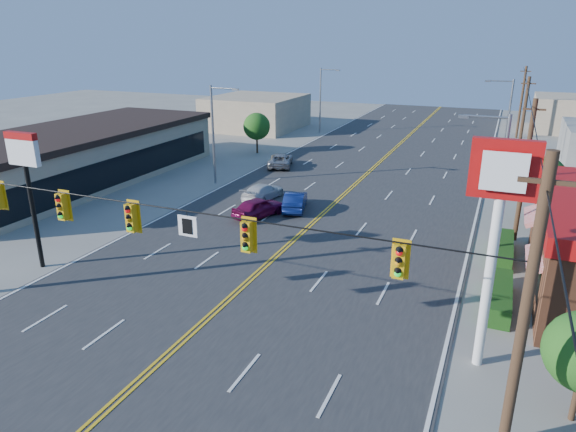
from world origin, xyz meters
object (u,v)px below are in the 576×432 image
at_px(signal_span, 157,236).
at_px(car_blue, 295,202).
at_px(car_magenta, 259,208).
at_px(car_silver, 280,161).
at_px(pizza_hut_sign, 27,172).
at_px(kfc_pylon, 498,211).
at_px(car_white, 263,192).

xyz_separation_m(signal_span, car_blue, (-2.00, 17.97, -4.24)).
xyz_separation_m(car_magenta, car_silver, (-4.37, 13.58, -0.05)).
height_order(signal_span, pizza_hut_sign, signal_span).
xyz_separation_m(kfc_pylon, car_magenta, (-14.82, 11.61, -5.37)).
height_order(kfc_pylon, car_blue, kfc_pylon).
height_order(kfc_pylon, pizza_hut_sign, kfc_pylon).
xyz_separation_m(signal_span, kfc_pylon, (11.12, 4.00, 1.16)).
xyz_separation_m(pizza_hut_sign, car_silver, (2.81, 25.19, -4.56)).
relative_size(kfc_pylon, pizza_hut_sign, 1.24).
bearing_deg(kfc_pylon, car_silver, 127.30).
xyz_separation_m(signal_span, car_white, (-5.14, 19.29, -4.29)).
bearing_deg(car_white, kfc_pylon, 144.93).
distance_m(car_white, car_silver, 10.33).
relative_size(car_white, car_silver, 0.92).
bearing_deg(car_magenta, car_silver, -52.31).
bearing_deg(car_silver, kfc_pylon, 109.28).
distance_m(car_blue, car_white, 3.42).
bearing_deg(car_silver, car_blue, 100.40).
relative_size(signal_span, car_white, 5.97).
height_order(pizza_hut_sign, car_blue, pizza_hut_sign).
bearing_deg(signal_span, kfc_pylon, 19.78).
distance_m(pizza_hut_sign, car_silver, 25.75).
xyz_separation_m(car_blue, car_white, (-3.15, 1.32, -0.06)).
bearing_deg(pizza_hut_sign, car_blue, 57.54).
xyz_separation_m(pizza_hut_sign, car_magenta, (7.18, 11.61, -4.51)).
bearing_deg(kfc_pylon, car_blue, 133.20).
xyz_separation_m(car_white, car_silver, (-2.93, 9.90, 0.03)).
height_order(car_blue, car_silver, car_blue).
xyz_separation_m(signal_span, car_silver, (-8.07, 29.19, -4.27)).
bearing_deg(car_silver, car_white, 88.44).
relative_size(signal_span, kfc_pylon, 2.86).
bearing_deg(car_blue, kfc_pylon, 117.48).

